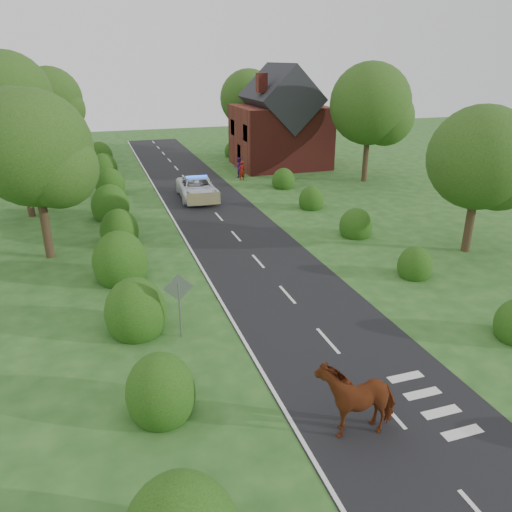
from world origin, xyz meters
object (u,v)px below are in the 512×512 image
object	(u,v)px
pedestrian_purple	(239,167)
pedestrian_red	(242,171)
police_van	(197,188)
cow	(356,399)
road_sign	(179,296)

from	to	relation	value
pedestrian_purple	pedestrian_red	bearing A→B (deg)	85.95
pedestrian_purple	police_van	bearing A→B (deg)	49.49
cow	pedestrian_purple	bearing A→B (deg)	171.34
road_sign	police_van	distance (m)	19.44
pedestrian_red	cow	bearing A→B (deg)	73.69
cow	pedestrian_purple	world-z (taller)	cow
road_sign	pedestrian_red	size ratio (longest dim) A/B	1.60
road_sign	pedestrian_purple	distance (m)	26.40
road_sign	cow	bearing A→B (deg)	-59.14
road_sign	cow	world-z (taller)	road_sign
road_sign	cow	distance (m)	7.33
cow	pedestrian_purple	xyz separation A→B (m)	(5.76, 30.88, -0.00)
pedestrian_red	pedestrian_purple	xyz separation A→B (m)	(0.07, 1.09, 0.07)
pedestrian_purple	road_sign	bearing A→B (deg)	68.52
police_van	pedestrian_red	xyz separation A→B (m)	(4.79, 4.68, 0.02)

